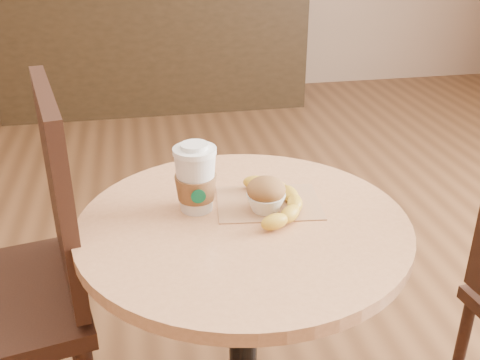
{
  "coord_description": "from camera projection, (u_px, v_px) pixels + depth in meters",
  "views": [
    {
      "loc": [
        -0.16,
        -1.06,
        1.38
      ],
      "look_at": [
        0.05,
        0.04,
        0.83
      ],
      "focal_mm": 42.0,
      "sensor_mm": 36.0,
      "label": 1
    }
  ],
  "objects": [
    {
      "name": "chair_left",
      "position": [
        16.0,
        280.0,
        1.36
      ],
      "size": [
        0.53,
        0.53,
        1.03
      ],
      "rotation": [
        0.0,
        0.0,
        -1.37
      ],
      "color": "black",
      "rests_on": "ground"
    },
    {
      "name": "service_counter",
      "position": [
        153.0,
        36.0,
        4.14
      ],
      "size": [
        2.3,
        0.65,
        1.04
      ],
      "color": "black",
      "rests_on": "ground"
    },
    {
      "name": "banana",
      "position": [
        278.0,
        200.0,
        1.29
      ],
      "size": [
        0.16,
        0.27,
        0.04
      ],
      "primitive_type": null,
      "rotation": [
        0.0,
        0.0,
        -0.1
      ],
      "color": "gold",
      "rests_on": "kraft_bag"
    },
    {
      "name": "coffee_cup",
      "position": [
        196.0,
        181.0,
        1.26
      ],
      "size": [
        0.1,
        0.1,
        0.16
      ],
      "rotation": [
        0.0,
        0.0,
        -0.0
      ],
      "color": "silver",
      "rests_on": "cafe_table"
    },
    {
      "name": "kraft_bag",
      "position": [
        269.0,
        203.0,
        1.32
      ],
      "size": [
        0.26,
        0.21,
        0.0
      ],
      "primitive_type": "cube",
      "rotation": [
        0.0,
        0.0,
        -0.12
      ],
      "color": "#AA7852",
      "rests_on": "cafe_table"
    },
    {
      "name": "cafe_table",
      "position": [
        243.0,
        294.0,
        1.34
      ],
      "size": [
        0.74,
        0.74,
        0.75
      ],
      "color": "black",
      "rests_on": "ground"
    },
    {
      "name": "muffin",
      "position": [
        266.0,
        195.0,
        1.27
      ],
      "size": [
        0.09,
        0.09,
        0.08
      ],
      "color": "white",
      "rests_on": "kraft_bag"
    }
  ]
}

